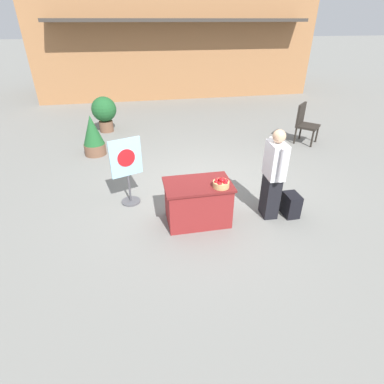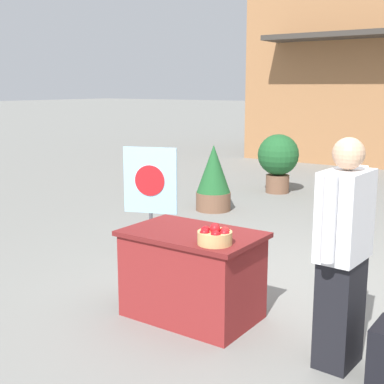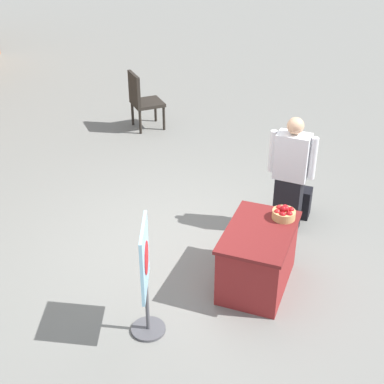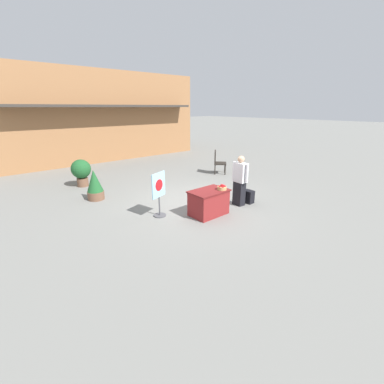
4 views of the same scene
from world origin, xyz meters
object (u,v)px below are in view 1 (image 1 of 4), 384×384
Objects in this scene: person_visitor at (273,175)px; patio_chair at (305,122)px; apple_basket at (221,183)px; potted_plant_near_right at (104,111)px; backpack at (291,205)px; display_table at (198,202)px; poster_board at (127,169)px; potted_plant_far_left at (93,136)px.

person_visitor reaches higher than patio_chair.
potted_plant_near_right reaches higher than apple_basket.
apple_basket is 0.63× the size of backpack.
display_table is 1.36m from person_visitor.
apple_basket is 0.96m from person_visitor.
poster_board is at bearing 143.17° from display_table.
patio_chair reaches higher than potted_plant_near_right.
person_visitor is 6.20m from potted_plant_near_right.
backpack is at bearing -57.64° from potted_plant_near_right.
backpack is 3.03m from poster_board.
patio_chair is 1.01× the size of potted_plant_near_right.
person_visitor is 1.24× the size of poster_board.
backpack is at bearing 171.11° from person_visitor.
patio_chair is at bearing -123.79° from person_visitor.
poster_board is 4.51m from potted_plant_near_right.
display_table is 5.62m from potted_plant_near_right.
potted_plant_far_left is (-0.20, -1.87, -0.12)m from potted_plant_near_right.
potted_plant_near_right is (-5.55, 2.09, 0.03)m from patio_chair.
display_table is 4.96m from patio_chair.
display_table is at bearing 32.75° from poster_board.
poster_board is at bearing 160.36° from backpack.
display_table is 1.03× the size of patio_chair.
poster_board reaches higher than patio_chair.
potted_plant_far_left is at bearing 122.65° from apple_basket.
poster_board is at bearing 144.82° from apple_basket.
potted_plant_near_right reaches higher than potted_plant_far_left.
backpack is at bearing 49.94° from poster_board.
display_table is at bearing -93.26° from patio_chair.
apple_basket is at bearing -88.96° from patio_chair.
patio_chair is (3.76, 3.23, 0.23)m from display_table.
person_visitor is 1.54× the size of potted_plant_far_left.
person_visitor is at bearing -80.79° from patio_chair.
display_table is 4.22× the size of apple_basket.
apple_basket is at bearing -68.85° from potted_plant_near_right.
person_visitor is 0.72m from backpack.
patio_chair reaches higher than display_table.
person_visitor is at bearing 168.03° from backpack.
potted_plant_near_right is (-3.08, 5.38, -0.18)m from person_visitor.
potted_plant_near_right is at bearing -154.52° from patio_chair.
backpack is at bearing -75.61° from patio_chair.
display_table reaches higher than backpack.
person_visitor reaches higher than potted_plant_far_left.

